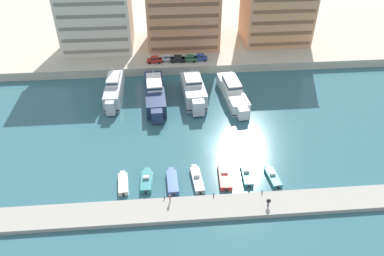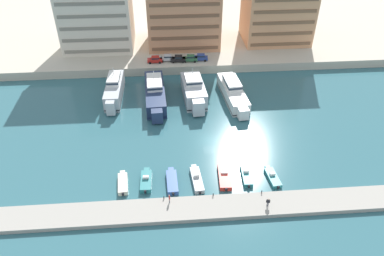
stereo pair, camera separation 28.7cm
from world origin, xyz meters
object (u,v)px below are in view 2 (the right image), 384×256
(pedestrian_mid_deck, at_px, (268,202))
(car_black_mid_left, at_px, (178,58))
(motorboat_teal_center_right, at_px, (246,175))
(car_green_center_left, at_px, (190,58))
(motorboat_grey_center_left, at_px, (197,179))
(motorboat_cream_far_left, at_px, (123,183))
(motorboat_red_center, at_px, (224,176))
(motorboat_teal_mid_right, at_px, (272,177))
(yacht_navy_left, at_px, (155,93))
(pedestrian_near_edge, at_px, (169,198))
(car_silver_left, at_px, (167,58))
(yacht_silver_mid_left, at_px, (194,91))
(motorboat_teal_left, at_px, (146,181))
(motorboat_blue_mid_left, at_px, (172,182))
(car_red_far_left, at_px, (155,59))
(car_blue_center, at_px, (201,57))
(yacht_white_center_left, at_px, (233,92))
(yacht_silver_far_left, at_px, (114,90))

(pedestrian_mid_deck, bearing_deg, car_black_mid_left, 103.57)
(motorboat_teal_center_right, distance_m, car_green_center_left, 44.94)
(motorboat_grey_center_left, xyz_separation_m, car_black_mid_left, (-1.26, 44.82, 2.86))
(motorboat_cream_far_left, relative_size, car_green_center_left, 1.46)
(motorboat_red_center, height_order, motorboat_teal_mid_right, motorboat_red_center)
(motorboat_teal_center_right, bearing_deg, car_black_mid_left, 103.56)
(motorboat_red_center, bearing_deg, motorboat_teal_mid_right, -5.70)
(yacht_navy_left, xyz_separation_m, motorboat_teal_center_right, (17.11, -28.34, -1.59))
(pedestrian_near_edge, bearing_deg, car_silver_left, 88.95)
(motorboat_cream_far_left, relative_size, motorboat_teal_center_right, 0.92)
(car_green_center_left, bearing_deg, yacht_silver_mid_left, -91.15)
(motorboat_cream_far_left, height_order, motorboat_teal_left, motorboat_teal_left)
(yacht_silver_mid_left, bearing_deg, motorboat_grey_center_left, -93.51)
(motorboat_red_center, bearing_deg, motorboat_blue_mid_left, -175.57)
(car_red_far_left, relative_size, car_black_mid_left, 0.98)
(car_red_far_left, distance_m, pedestrian_near_edge, 50.42)
(car_blue_center, height_order, pedestrian_near_edge, car_blue_center)
(pedestrian_mid_deck, bearing_deg, motorboat_cream_far_left, 162.81)
(yacht_navy_left, distance_m, motorboat_red_center, 31.24)
(car_green_center_left, bearing_deg, car_silver_left, 173.46)
(yacht_white_center_left, xyz_separation_m, motorboat_teal_center_right, (-1.96, -27.53, -1.42))
(motorboat_red_center, bearing_deg, car_black_mid_left, 98.35)
(motorboat_teal_left, bearing_deg, pedestrian_near_edge, -54.57)
(yacht_white_center_left, height_order, pedestrian_near_edge, yacht_white_center_left)
(motorboat_cream_far_left, relative_size, motorboat_teal_left, 0.97)
(pedestrian_mid_deck, bearing_deg, car_green_center_left, 100.09)
(car_silver_left, bearing_deg, car_green_center_left, -6.54)
(motorboat_teal_left, height_order, car_blue_center, car_blue_center)
(car_black_mid_left, xyz_separation_m, car_blue_center, (6.25, 0.35, 0.00))
(yacht_silver_far_left, xyz_separation_m, motorboat_blue_mid_left, (13.13, -31.25, -1.76))
(yacht_white_center_left, xyz_separation_m, motorboat_teal_mid_right, (2.85, -28.49, -1.47))
(yacht_silver_far_left, height_order, pedestrian_mid_deck, yacht_silver_far_left)
(yacht_navy_left, distance_m, motorboat_teal_center_right, 33.14)
(car_silver_left, xyz_separation_m, car_green_center_left, (6.34, -0.73, 0.00))
(yacht_silver_far_left, xyz_separation_m, car_red_far_left, (10.04, 13.82, 1.08))
(car_green_center_left, bearing_deg, motorboat_teal_mid_right, -74.96)
(yacht_silver_mid_left, bearing_deg, motorboat_cream_far_left, -118.29)
(motorboat_cream_far_left, height_order, motorboat_grey_center_left, motorboat_grey_center_left)
(pedestrian_near_edge, bearing_deg, yacht_silver_far_left, 108.95)
(yacht_silver_far_left, relative_size, car_silver_left, 4.13)
(motorboat_teal_left, bearing_deg, motorboat_teal_center_right, 0.57)
(motorboat_cream_far_left, bearing_deg, car_blue_center, 67.57)
(motorboat_teal_center_right, height_order, car_black_mid_left, car_black_mid_left)
(pedestrian_mid_deck, bearing_deg, yacht_navy_left, 117.58)
(motorboat_blue_mid_left, relative_size, pedestrian_mid_deck, 3.94)
(yacht_white_center_left, distance_m, car_blue_center, 18.33)
(motorboat_teal_center_right, height_order, motorboat_teal_mid_right, motorboat_teal_center_right)
(yacht_white_center_left, distance_m, car_red_far_left, 25.40)
(car_green_center_left, bearing_deg, motorboat_blue_mid_left, -98.44)
(yacht_silver_far_left, distance_m, pedestrian_mid_deck, 48.46)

